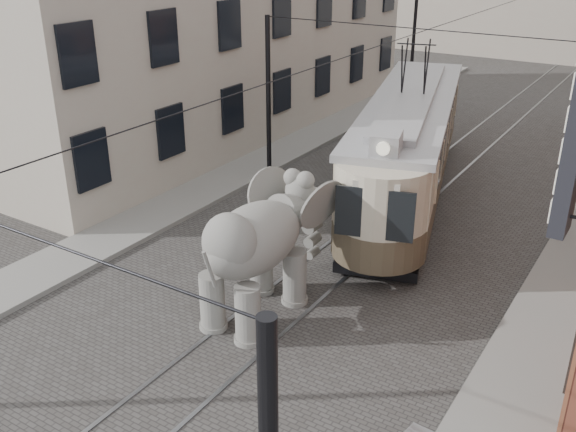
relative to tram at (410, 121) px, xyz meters
The scene contains 8 objects.
ground 7.52m from the tram, 87.12° to the right, with size 120.00×120.00×0.00m, color #3E3B39.
tram_rails 7.52m from the tram, 87.12° to the right, with size 1.54×80.00×0.02m, color slate, non-canonical shape.
sidewalk_right 9.82m from the tram, 47.87° to the right, with size 2.00×60.00×0.15m, color slate.
sidewalk_left 9.69m from the tram, 131.19° to the right, with size 2.00×60.00×0.15m, color slate.
stucco_building 11.30m from the tram, 164.38° to the left, with size 7.00×24.00×10.00m, color #9F9183.
catenary 2.05m from the tram, 85.68° to the right, with size 11.00×30.20×6.00m, color black, non-canonical shape.
tram is the anchor object (origin of this frame).
elephant 9.55m from the tram, 89.86° to the right, with size 2.90×5.27×3.22m, color slate, non-canonical shape.
Camera 1 is at (7.68, -13.59, 8.84)m, focal length 40.18 mm.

